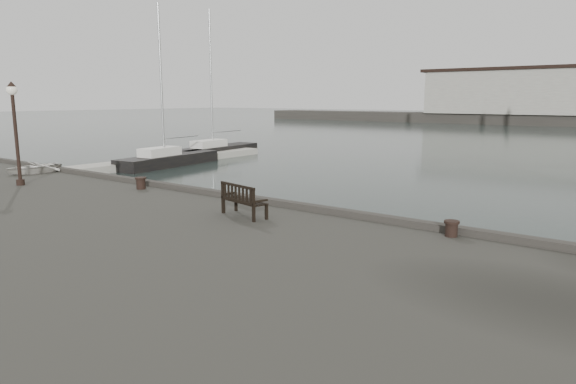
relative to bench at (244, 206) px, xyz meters
The scene contains 9 objects.
ground 2.80m from the bench, 115.75° to the left, with size 400.00×400.00×0.00m, color black.
pontoon 24.12m from the bench, 150.36° to the left, with size 2.00×24.00×0.50m, color #B4B3A7.
bench is the anchor object (origin of this frame).
bollard_left 6.02m from the bench, behind, with size 0.41×0.41×0.43m, color black.
bollard_right 5.54m from the bench, 14.64° to the left, with size 0.36×0.36×0.38m, color black.
lamp_post 10.60m from the bench, behind, with size 0.39×0.39×3.87m.
dinghy 13.19m from the bench, behind, with size 1.69×2.36×0.49m, color silver.
yacht_b 30.34m from the bench, 136.50° to the left, with size 3.09×9.62×12.56m.
yacht_c 24.29m from the bench, 145.01° to the left, with size 3.16×8.91×11.86m.
Camera 1 is at (10.32, -12.26, 4.78)m, focal length 32.00 mm.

